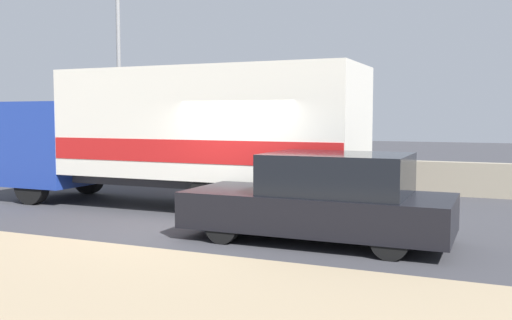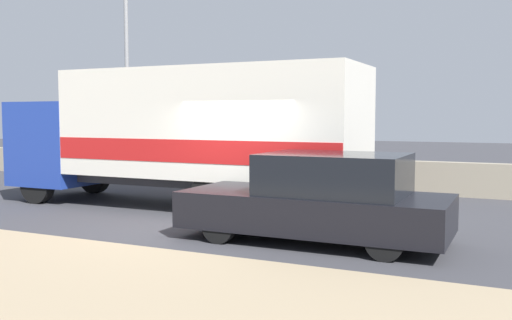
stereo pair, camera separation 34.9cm
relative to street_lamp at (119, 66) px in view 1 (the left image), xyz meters
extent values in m
plane|color=#38383D|center=(6.96, -6.06, -3.86)|extent=(80.00, 80.00, 0.00)
cube|color=gray|center=(6.96, 0.49, -3.40)|extent=(60.00, 0.35, 0.93)
cylinder|color=gray|center=(0.00, 0.00, -0.67)|extent=(0.14, 0.14, 6.39)
cube|color=navy|center=(1.26, -4.23, -2.39)|extent=(1.90, 2.47, 2.13)
cube|color=black|center=(0.33, -4.23, -1.96)|extent=(0.06, 2.10, 0.94)
cube|color=#2D2D33|center=(5.71, -4.23, -3.19)|extent=(7.01, 1.35, 0.25)
cube|color=silver|center=(5.71, -4.23, -1.83)|extent=(7.01, 2.45, 2.47)
cube|color=red|center=(5.71, -4.23, -2.43)|extent=(6.97, 2.47, 0.49)
cylinder|color=black|center=(1.26, -5.28, -3.41)|extent=(0.91, 0.28, 0.91)
cylinder|color=black|center=(1.26, -3.17, -3.41)|extent=(0.91, 0.28, 0.91)
cylinder|color=black|center=(7.64, -5.28, -3.41)|extent=(0.91, 0.28, 0.91)
cylinder|color=black|center=(7.64, -3.17, -3.41)|extent=(0.91, 0.28, 0.91)
cylinder|color=black|center=(6.24, -5.28, -3.41)|extent=(0.91, 0.28, 0.91)
cylinder|color=black|center=(6.24, -3.17, -3.41)|extent=(0.91, 0.28, 0.91)
cube|color=black|center=(8.99, -6.47, -3.33)|extent=(4.60, 1.89, 0.64)
cube|color=black|center=(9.36, -6.47, -2.66)|extent=(2.39, 1.73, 0.69)
cylinder|color=black|center=(7.57, -7.30, -3.57)|extent=(0.59, 0.20, 0.59)
cylinder|color=black|center=(7.57, -5.65, -3.57)|extent=(0.59, 0.20, 0.59)
cylinder|color=black|center=(10.42, -7.30, -3.57)|extent=(0.59, 0.20, 0.59)
cylinder|color=black|center=(10.42, -5.65, -3.57)|extent=(0.59, 0.20, 0.59)
camera|label=1|loc=(11.93, -15.93, -1.68)|focal=40.00mm
camera|label=2|loc=(12.25, -15.78, -1.68)|focal=40.00mm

